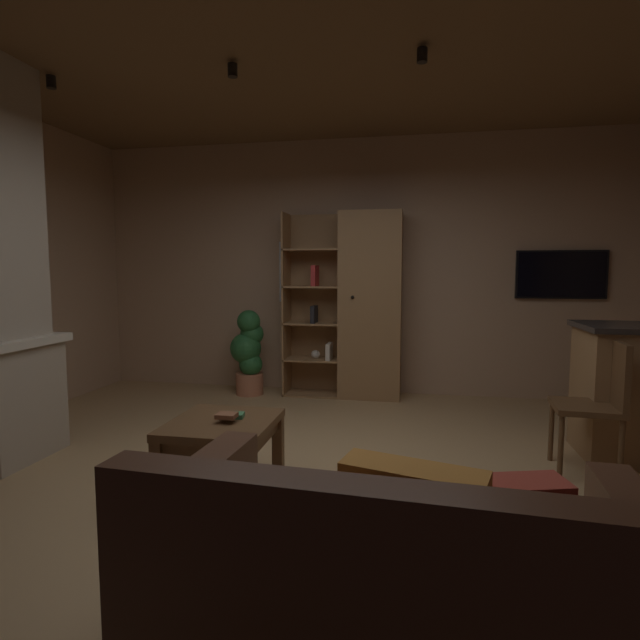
# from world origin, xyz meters

# --- Properties ---
(floor) EXTENTS (6.06, 5.38, 0.02)m
(floor) POSITION_xyz_m (0.00, 0.00, -0.01)
(floor) COLOR tan
(floor) RESTS_ON ground
(wall_back) EXTENTS (6.18, 0.06, 2.87)m
(wall_back) POSITION_xyz_m (0.00, 2.72, 1.44)
(wall_back) COLOR tan
(wall_back) RESTS_ON ground
(ceiling) EXTENTS (6.06, 5.38, 0.02)m
(ceiling) POSITION_xyz_m (0.00, 0.00, 2.88)
(ceiling) COLOR brown
(window_pane_back) EXTENTS (0.62, 0.01, 0.70)m
(window_pane_back) POSITION_xyz_m (-0.61, 2.69, 1.38)
(window_pane_back) COLOR white
(bookshelf_cabinet) EXTENTS (1.29, 0.41, 2.03)m
(bookshelf_cabinet) POSITION_xyz_m (0.09, 2.45, 1.01)
(bookshelf_cabinet) COLOR #997047
(bookshelf_cabinet) RESTS_ON ground
(leather_couch) EXTENTS (1.69, 0.97, 0.84)m
(leather_couch) POSITION_xyz_m (0.61, -1.49, 0.30)
(leather_couch) COLOR #4C2D1E
(leather_couch) RESTS_ON ground
(coffee_table) EXTENTS (0.64, 0.69, 0.46)m
(coffee_table) POSITION_xyz_m (-0.52, -0.15, 0.37)
(coffee_table) COLOR brown
(coffee_table) RESTS_ON ground
(table_book_0) EXTENTS (0.15, 0.11, 0.03)m
(table_book_0) POSITION_xyz_m (-0.47, -0.08, 0.47)
(table_book_0) COLOR #387247
(table_book_0) RESTS_ON coffee_table
(table_book_1) EXTENTS (0.12, 0.10, 0.03)m
(table_book_1) POSITION_xyz_m (-0.48, -0.18, 0.50)
(table_book_1) COLOR brown
(table_book_1) RESTS_ON coffee_table
(dining_chair) EXTENTS (0.45, 0.45, 0.92)m
(dining_chair) POSITION_xyz_m (1.90, 0.60, 0.53)
(dining_chair) COLOR brown
(dining_chair) RESTS_ON ground
(potted_floor_plant) EXTENTS (0.37, 0.35, 0.96)m
(potted_floor_plant) POSITION_xyz_m (-1.18, 2.30, 0.49)
(potted_floor_plant) COLOR #B77051
(potted_floor_plant) RESTS_ON ground
(wall_mounted_tv) EXTENTS (0.91, 0.06, 0.51)m
(wall_mounted_tv) POSITION_xyz_m (2.16, 2.66, 1.36)
(wall_mounted_tv) COLOR black
(track_light_spot_0) EXTENTS (0.07, 0.07, 0.09)m
(track_light_spot_0) POSITION_xyz_m (-2.05, 0.41, 2.80)
(track_light_spot_0) COLOR black
(track_light_spot_1) EXTENTS (0.07, 0.07, 0.09)m
(track_light_spot_1) POSITION_xyz_m (-0.64, 0.46, 2.80)
(track_light_spot_1) COLOR black
(track_light_spot_2) EXTENTS (0.07, 0.07, 0.09)m
(track_light_spot_2) POSITION_xyz_m (0.67, 0.45, 2.80)
(track_light_spot_2) COLOR black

